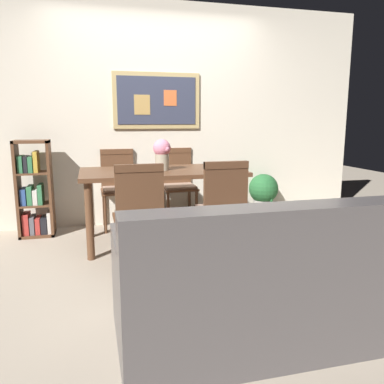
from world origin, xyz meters
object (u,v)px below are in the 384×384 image
(dining_chair_far_left, at_px, (118,182))
(dining_chair_near_left, at_px, (139,208))
(dining_table, at_px, (162,179))
(leather_couch, at_px, (276,285))
(bookshelf, at_px, (34,194))
(dining_chair_far_right, at_px, (178,179))
(potted_ivy, at_px, (263,193))
(dining_chair_near_right, at_px, (222,203))
(flower_vase, at_px, (162,153))

(dining_chair_far_left, bearing_deg, dining_chair_near_left, -87.30)
(dining_table, xyz_separation_m, leather_couch, (0.32, -1.91, -0.34))
(bookshelf, bearing_deg, dining_chair_far_right, 5.70)
(dining_chair_far_left, bearing_deg, potted_ivy, -1.54)
(dining_chair_far_right, xyz_separation_m, potted_ivy, (1.11, -0.07, -0.21))
(dining_chair_far_left, bearing_deg, dining_chair_far_right, 1.55)
(dining_chair_near_right, height_order, potted_ivy, dining_chair_near_right)
(leather_couch, height_order, bookshelf, bookshelf)
(dining_chair_near_left, relative_size, leather_couch, 0.51)
(bookshelf, relative_size, potted_ivy, 1.82)
(leather_couch, bearing_deg, dining_chair_near_right, 86.18)
(dining_chair_far_right, distance_m, bookshelf, 1.62)
(dining_table, relative_size, leather_couch, 0.89)
(dining_chair_far_right, distance_m, dining_chair_near_left, 1.60)
(dining_chair_far_right, distance_m, leather_couch, 2.65)
(dining_chair_far_left, bearing_deg, leather_couch, -74.84)
(dining_table, relative_size, dining_chair_far_left, 1.76)
(dining_chair_near_right, distance_m, potted_ivy, 1.72)
(dining_chair_far_left, relative_size, bookshelf, 0.88)
(flower_vase, bearing_deg, dining_chair_far_right, 66.91)
(dining_chair_near_right, relative_size, flower_vase, 2.94)
(dining_chair_far_right, xyz_separation_m, dining_chair_near_right, (0.08, -1.43, 0.00))
(dining_table, relative_size, potted_ivy, 2.81)
(dining_chair_near_left, distance_m, flower_vase, 0.87)
(dining_table, xyz_separation_m, dining_chair_near_left, (-0.32, -0.73, -0.12))
(dining_chair_near_right, height_order, dining_chair_near_left, same)
(dining_chair_far_right, relative_size, flower_vase, 2.94)
(potted_ivy, bearing_deg, dining_table, -155.25)
(dining_chair_near_left, bearing_deg, dining_chair_near_right, 2.19)
(dining_chair_far_left, xyz_separation_m, flower_vase, (0.39, -0.74, 0.39))
(dining_chair_far_left, relative_size, potted_ivy, 1.59)
(dining_chair_near_right, bearing_deg, leather_couch, -93.82)
(dining_chair_near_left, distance_m, bookshelf, 1.62)
(dining_chair_far_right, bearing_deg, dining_table, -113.89)
(dining_chair_far_right, height_order, dining_chair_near_left, same)
(dining_chair_near_left, xyz_separation_m, potted_ivy, (1.75, 1.39, -0.21))
(dining_chair_far_left, bearing_deg, flower_vase, -61.91)
(potted_ivy, height_order, flower_vase, flower_vase)
(dining_table, xyz_separation_m, dining_chair_far_left, (-0.39, 0.71, -0.12))
(dining_chair_near_left, bearing_deg, flower_vase, 65.31)
(leather_couch, xyz_separation_m, flower_vase, (-0.32, 1.88, 0.61))
(dining_chair_near_right, distance_m, leather_couch, 1.23)
(dining_chair_far_right, distance_m, potted_ivy, 1.13)
(dining_chair_far_left, height_order, dining_chair_near_left, same)
(dining_chair_near_left, xyz_separation_m, flower_vase, (0.32, 0.71, 0.39))
(dining_chair_near_right, relative_size, leather_couch, 0.51)
(dining_chair_far_right, relative_size, dining_chair_far_left, 1.00)
(dining_table, height_order, leather_couch, leather_couch)
(dining_chair_far_right, xyz_separation_m, dining_chair_far_left, (-0.71, -0.02, 0.00))
(leather_couch, height_order, flower_vase, flower_vase)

